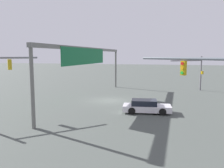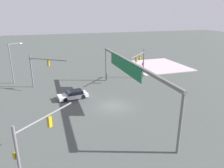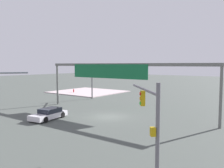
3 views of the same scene
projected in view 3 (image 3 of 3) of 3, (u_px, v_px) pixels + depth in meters
The scene contains 7 objects.
ground_plane at pixel (108, 117), 27.71m from camera, with size 215.33×215.33×0.00m, color #474D48.
sidewalk_corner at pixel (88, 92), 52.62m from camera, with size 13.86×12.89×0.15m, color #C0ABAF.
traffic_signal_near_corner at pixel (150, 112), 13.29m from camera, with size 4.21×4.76×5.16m.
traffic_signal_opposite_side at pixel (93, 77), 40.16m from camera, with size 4.86×4.82×5.76m.
overhead_sign_gantry at pixel (116, 71), 29.48m from camera, with size 23.52×0.43×6.20m.
sedan_car_approaching at pixel (49, 114), 26.51m from camera, with size 2.42×4.62×1.21m.
fire_hydrant_on_curb at pixel (74, 91), 50.98m from camera, with size 0.33×0.22×0.71m.
Camera 3 is at (-16.66, 21.64, 6.04)m, focal length 38.38 mm.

